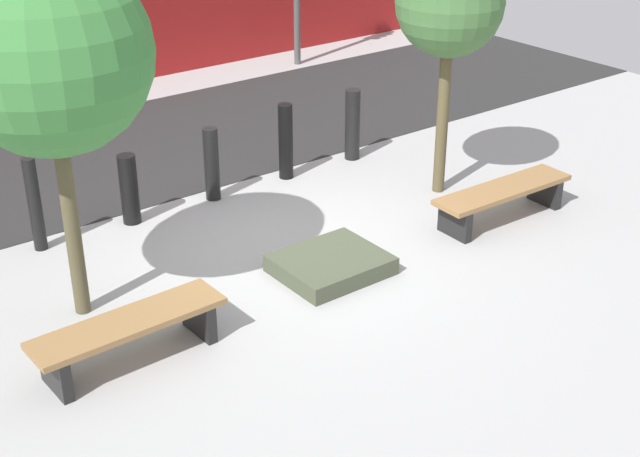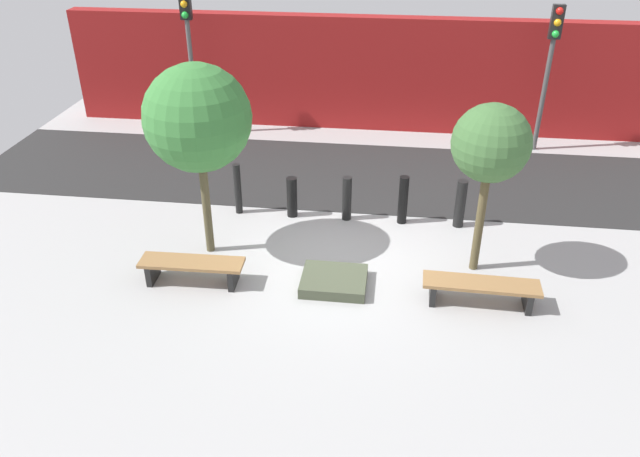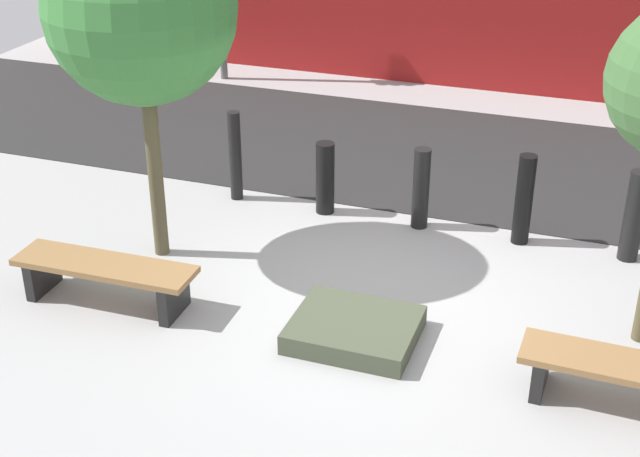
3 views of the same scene
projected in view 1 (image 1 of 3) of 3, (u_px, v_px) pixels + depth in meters
name	position (u px, v px, depth m)	size (l,w,h in m)	color
ground_plane	(294.00, 249.00, 10.06)	(18.00, 18.00, 0.00)	#9F9F9F
road_strip	(136.00, 149.00, 12.82)	(18.00, 3.79, 0.01)	#262626
building_facade	(35.00, 5.00, 14.50)	(16.20, 0.50, 3.00)	maroon
bench_left	(130.00, 331.00, 7.96)	(1.81, 0.52, 0.43)	black
bench_right	(503.00, 196.00, 10.62)	(1.91, 0.52, 0.42)	black
planter_bed	(331.00, 265.00, 9.53)	(1.12, 0.94, 0.19)	#434936
tree_behind_left_bench	(48.00, 54.00, 7.71)	(1.86, 1.86, 3.55)	#4D462F
tree_behind_right_bench	(450.00, 5.00, 10.46)	(1.30, 1.30, 3.07)	brown
bollard_far_left	(35.00, 205.00, 9.82)	(0.15, 0.15, 1.10)	black
bollard_left	(129.00, 189.00, 10.49)	(0.22, 0.22, 0.86)	black
bollard_center	(212.00, 164.00, 11.09)	(0.19, 0.19, 0.94)	black
bollard_right	(286.00, 142.00, 11.69)	(0.19, 0.19, 1.02)	black
bollard_far_right	(352.00, 125.00, 12.31)	(0.21, 0.21, 1.00)	black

